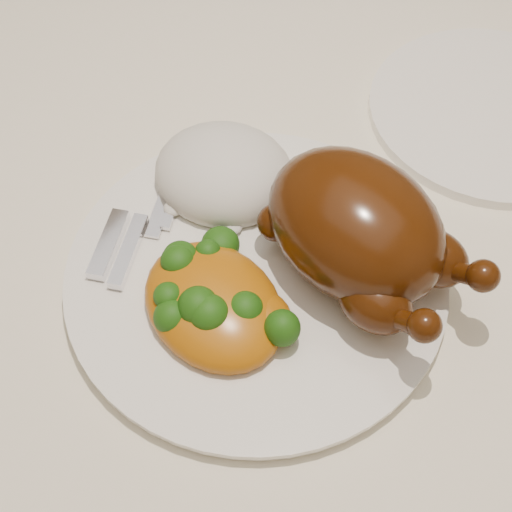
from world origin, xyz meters
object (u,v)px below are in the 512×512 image
Objects in this scene: dining_table at (216,194)px; roast_chicken at (359,230)px; dinner_plate at (256,275)px; side_plate at (493,111)px.

roast_chicken reaches higher than dining_table.
roast_chicken reaches higher than dinner_plate.
side_plate reaches higher than dining_table.
dining_table is at bearing 139.70° from dinner_plate.
dinner_plate is 0.29m from side_plate.
dinner_plate is at bearing -126.12° from roast_chicken.
side_plate is (0.07, 0.29, -0.00)m from dinner_plate.
side_plate is (0.21, 0.17, 0.11)m from dining_table.
dining_table is 5.34× the size of dinner_plate.
roast_chicken is at bearing 40.66° from dinner_plate.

